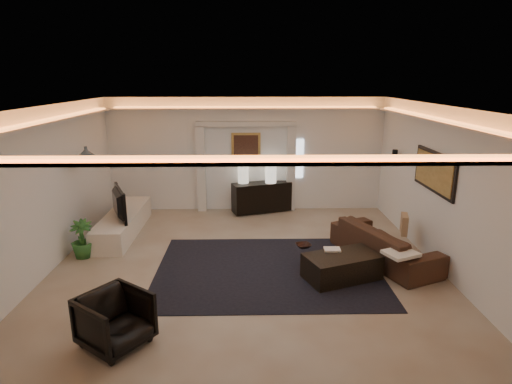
{
  "coord_description": "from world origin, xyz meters",
  "views": [
    {
      "loc": [
        0.05,
        -7.2,
        3.37
      ],
      "look_at": [
        0.2,
        0.6,
        1.25
      ],
      "focal_mm": 29.68,
      "sensor_mm": 36.0,
      "label": 1
    }
  ],
  "objects_px": {
    "console": "(262,197)",
    "sofa": "(384,244)",
    "armchair": "(115,320)",
    "coffee_table": "(342,267)"
  },
  "relations": [
    {
      "from": "console",
      "to": "sofa",
      "type": "height_order",
      "value": "console"
    },
    {
      "from": "armchair",
      "to": "sofa",
      "type": "bearing_deg",
      "value": -22.2
    },
    {
      "from": "console",
      "to": "armchair",
      "type": "bearing_deg",
      "value": -128.66
    },
    {
      "from": "sofa",
      "to": "armchair",
      "type": "height_order",
      "value": "armchair"
    },
    {
      "from": "sofa",
      "to": "armchair",
      "type": "relative_size",
      "value": 2.89
    },
    {
      "from": "sofa",
      "to": "coffee_table",
      "type": "relative_size",
      "value": 1.82
    },
    {
      "from": "console",
      "to": "armchair",
      "type": "height_order",
      "value": "console"
    },
    {
      "from": "sofa",
      "to": "coffee_table",
      "type": "distance_m",
      "value": 1.23
    },
    {
      "from": "sofa",
      "to": "armchair",
      "type": "distance_m",
      "value": 5.0
    },
    {
      "from": "coffee_table",
      "to": "console",
      "type": "bearing_deg",
      "value": 87.52
    }
  ]
}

